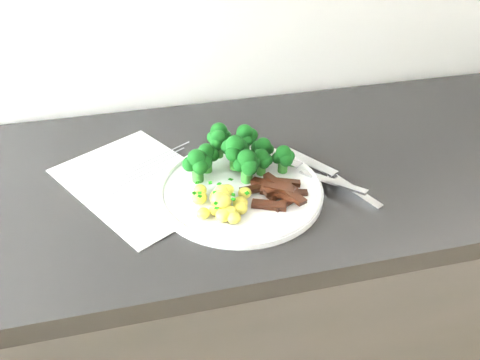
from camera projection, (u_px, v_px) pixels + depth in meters
The scene contains 8 objects.
counter at pixel (203, 327), 1.23m from camera, with size 2.40×0.60×0.90m.
recipe_paper at pixel (140, 181), 0.96m from camera, with size 0.36×0.39×0.00m.
plate at pixel (240, 189), 0.92m from camera, with size 0.31×0.31×0.02m.
broccoli at pixel (235, 151), 0.95m from camera, with size 0.21×0.17×0.08m.
potatoes at pixel (222, 201), 0.87m from camera, with size 0.11×0.11×0.04m.
beef_strips at pixel (278, 191), 0.90m from camera, with size 0.12×0.11×0.03m.
fork at pixel (319, 175), 0.94m from camera, with size 0.14×0.18×0.02m.
knife at pixel (340, 183), 0.94m from camera, with size 0.13×0.23×0.03m.
Camera 1 is at (-0.16, 0.88, 1.46)m, focal length 37.55 mm.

